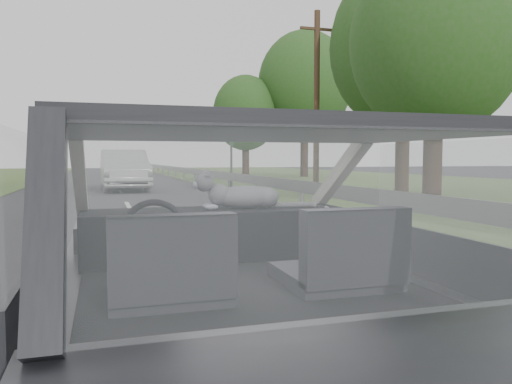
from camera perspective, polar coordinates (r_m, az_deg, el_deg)
subject_car at (r=2.51m, az=-1.41°, el=-9.62°), size 1.80×4.00×1.45m
dashboard at (r=3.08m, az=-4.58°, el=-4.74°), size 1.58×0.45×0.30m
driver_seat at (r=2.12m, az=-9.83°, el=-7.89°), size 0.50×0.72×0.42m
passenger_seat at (r=2.35m, az=10.03°, el=-6.71°), size 0.50×0.72×0.42m
steering_wheel at (r=2.72m, az=-11.51°, el=-4.45°), size 0.36×0.36×0.04m
cat at (r=3.07m, az=-1.29°, el=-0.41°), size 0.56×0.19×0.25m
guardrail at (r=13.32m, az=4.76°, el=0.69°), size 0.05×90.00×0.32m
other_car at (r=21.46m, az=-14.84°, el=2.46°), size 2.19×5.17×1.68m
highway_sign at (r=20.96m, az=-2.84°, el=3.58°), size 0.43×0.95×2.43m
utility_pole at (r=20.00m, az=6.94°, el=10.16°), size 0.27×0.27×7.04m
tree_0 at (r=14.34m, az=19.72°, el=12.02°), size 5.93×5.93×6.81m
tree_1 at (r=20.39m, az=16.52°, el=12.14°), size 7.35×7.35×8.62m
tree_2 at (r=35.38m, az=-1.19°, el=7.35°), size 5.85×5.85×6.95m
tree_3 at (r=36.51m, az=5.57°, el=9.74°), size 7.04×7.04×10.15m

